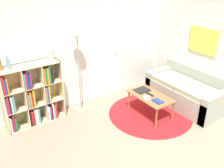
# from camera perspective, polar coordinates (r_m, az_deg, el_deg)

# --- Properties ---
(ground_plane) EXTENTS (14.00, 14.00, 0.00)m
(ground_plane) POSITION_cam_1_polar(r_m,az_deg,el_deg) (4.27, 11.22, -16.69)
(ground_plane) COLOR gray
(wall_back) EXTENTS (7.26, 0.11, 2.60)m
(wall_back) POSITION_cam_1_polar(r_m,az_deg,el_deg) (5.35, -6.13, 8.70)
(wall_back) COLOR silver
(wall_back) RESTS_ON ground_plane
(wall_right) EXTENTS (0.08, 5.40, 2.60)m
(wall_right) POSITION_cam_1_polar(r_m,az_deg,el_deg) (5.82, 19.19, 8.96)
(wall_right) COLOR silver
(wall_right) RESTS_ON ground_plane
(rug) EXTENTS (1.74, 1.74, 0.01)m
(rug) POSITION_cam_1_polar(r_m,az_deg,el_deg) (5.34, 8.73, -6.71)
(rug) COLOR #B2191E
(rug) RESTS_ON ground_plane
(bookshelf) EXTENTS (1.11, 0.34, 1.20)m
(bookshelf) POSITION_cam_1_polar(r_m,az_deg,el_deg) (4.99, -17.82, -2.75)
(bookshelf) COLOR beige
(bookshelf) RESTS_ON ground_plane
(floor_lamp) EXTENTS (0.29, 0.29, 1.66)m
(floor_lamp) POSITION_cam_1_polar(r_m,az_deg,el_deg) (4.94, -7.79, 6.94)
(floor_lamp) COLOR gray
(floor_lamp) RESTS_ON ground_plane
(couch) EXTENTS (0.83, 1.70, 0.78)m
(couch) POSITION_cam_1_polar(r_m,az_deg,el_deg) (5.78, 16.74, -1.67)
(couch) COLOR gray
(couch) RESTS_ON ground_plane
(coffee_table) EXTENTS (0.53, 0.92, 0.45)m
(coffee_table) POSITION_cam_1_polar(r_m,az_deg,el_deg) (5.12, 8.81, -3.16)
(coffee_table) COLOR brown
(coffee_table) RESTS_ON ground_plane
(laptop) EXTENTS (0.31, 0.24, 0.02)m
(laptop) POSITION_cam_1_polar(r_m,az_deg,el_deg) (5.27, 6.89, -1.39)
(laptop) COLOR black
(laptop) RESTS_ON coffee_table
(bowl) EXTENTS (0.13, 0.13, 0.05)m
(bowl) POSITION_cam_1_polar(r_m,az_deg,el_deg) (4.96, 8.00, -3.09)
(bowl) COLOR silver
(bowl) RESTS_ON coffee_table
(book_stack_on_table) EXTENTS (0.14, 0.21, 0.04)m
(book_stack_on_table) POSITION_cam_1_polar(r_m,az_deg,el_deg) (4.86, 10.46, -3.99)
(book_stack_on_table) COLOR gold
(book_stack_on_table) RESTS_ON coffee_table
(remote) EXTENTS (0.05, 0.18, 0.02)m
(remote) POSITION_cam_1_polar(r_m,az_deg,el_deg) (5.12, 8.67, -2.39)
(remote) COLOR black
(remote) RESTS_ON coffee_table
(bottle_middle) EXTENTS (0.06, 0.06, 0.25)m
(bottle_middle) POSITION_cam_1_polar(r_m,az_deg,el_deg) (4.61, -22.61, 4.29)
(bottle_middle) COLOR #6B93A3
(bottle_middle) RESTS_ON bookshelf
(vase_on_shelf) EXTENTS (0.10, 0.10, 0.22)m
(vase_on_shelf) POSITION_cam_1_polar(r_m,az_deg,el_deg) (4.83, -13.70, 6.50)
(vase_on_shelf) COLOR #B7B2A8
(vase_on_shelf) RESTS_ON bookshelf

